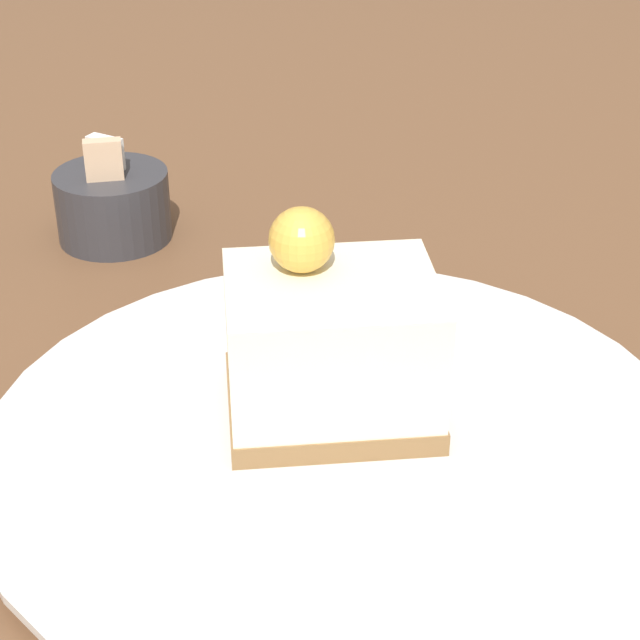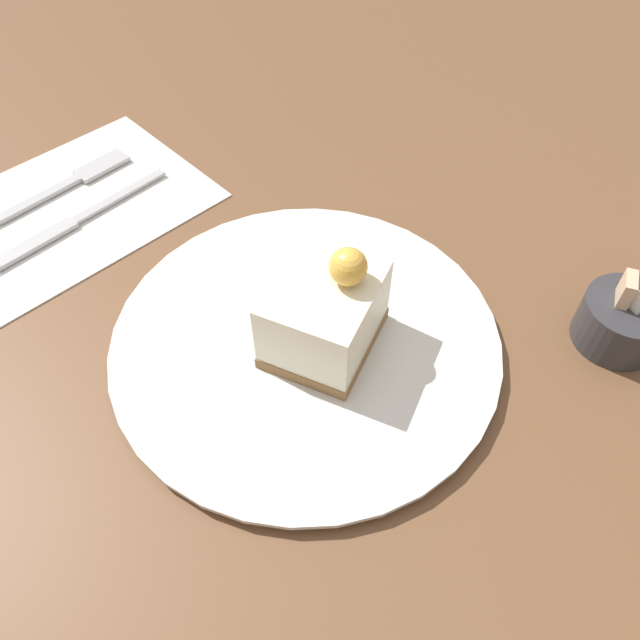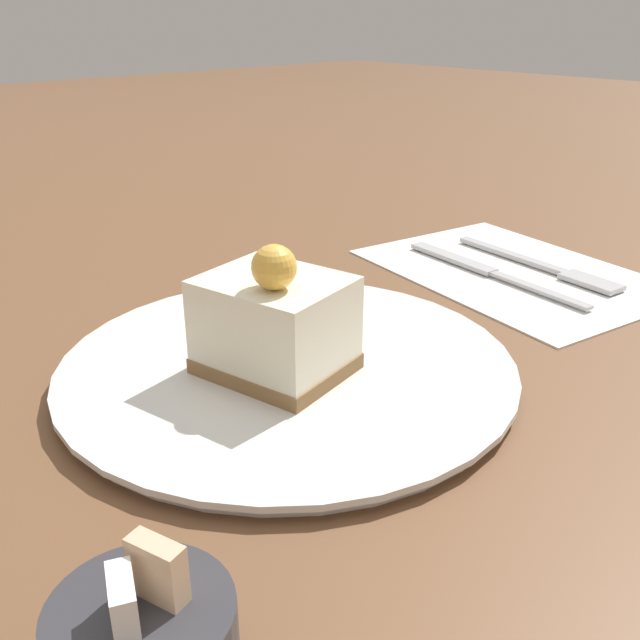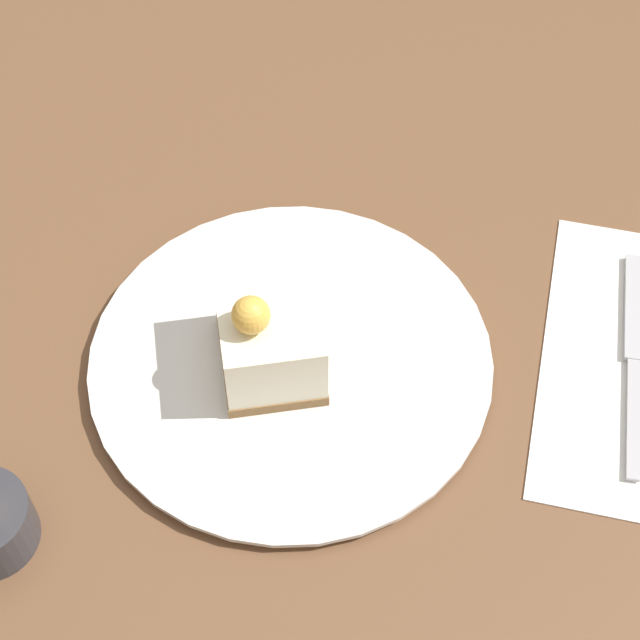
# 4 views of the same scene
# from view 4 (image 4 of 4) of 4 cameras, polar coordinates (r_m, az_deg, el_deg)

# --- Properties ---
(ground_plane) EXTENTS (4.00, 4.00, 0.00)m
(ground_plane) POSITION_cam_4_polar(r_m,az_deg,el_deg) (0.75, -0.02, -4.57)
(ground_plane) COLOR brown
(plate) EXTENTS (0.29, 0.29, 0.01)m
(plate) POSITION_cam_4_polar(r_m,az_deg,el_deg) (0.76, -1.57, -2.18)
(plate) COLOR silver
(plate) RESTS_ON ground_plane
(cake_slice) EXTENTS (0.09, 0.10, 0.09)m
(cake_slice) POSITION_cam_4_polar(r_m,az_deg,el_deg) (0.73, -2.73, -0.90)
(cake_slice) COLOR olive
(cake_slice) RESTS_ON plate
(knife) EXTENTS (0.03, 0.19, 0.00)m
(knife) POSITION_cam_4_polar(r_m,az_deg,el_deg) (0.81, 16.41, -1.01)
(knife) COLOR #B2B2B7
(knife) RESTS_ON napkin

